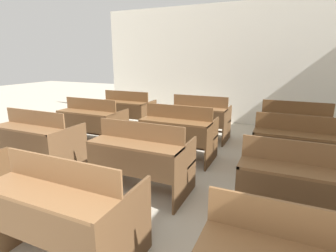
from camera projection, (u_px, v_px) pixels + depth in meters
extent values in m
cube|color=white|center=(228.00, 65.00, 6.90)|extent=(7.29, 0.06, 3.08)
cube|color=brown|center=(25.00, 204.00, 2.52)|extent=(0.03, 0.76, 0.73)
cube|color=brown|center=(127.00, 237.00, 2.06)|extent=(0.03, 0.76, 0.73)
cube|color=brown|center=(46.00, 194.00, 2.02)|extent=(1.19, 0.33, 0.03)
cube|color=brown|center=(32.00, 226.00, 1.92)|extent=(1.14, 0.02, 0.33)
cube|color=brown|center=(60.00, 171.00, 2.12)|extent=(1.19, 0.02, 0.23)
cube|color=brown|center=(87.00, 203.00, 2.47)|extent=(1.19, 0.34, 0.03)
cube|color=brown|center=(89.00, 227.00, 2.53)|extent=(1.14, 0.04, 0.04)
cube|color=brown|center=(315.00, 227.00, 1.42)|extent=(1.19, 0.02, 0.23)
cube|color=brown|center=(17.00, 142.00, 4.40)|extent=(0.03, 0.76, 0.73)
cube|color=brown|center=(70.00, 151.00, 3.94)|extent=(0.03, 0.76, 0.73)
cube|color=brown|center=(27.00, 128.00, 3.89)|extent=(1.19, 0.33, 0.03)
cube|color=brown|center=(19.00, 143.00, 3.80)|extent=(1.14, 0.02, 0.33)
cube|color=brown|center=(35.00, 118.00, 3.99)|extent=(1.19, 0.02, 0.23)
cube|color=brown|center=(52.00, 140.00, 4.34)|extent=(1.19, 0.34, 0.03)
cube|color=brown|center=(54.00, 155.00, 4.41)|extent=(1.14, 0.04, 0.04)
cube|color=brown|center=(107.00, 158.00, 3.67)|extent=(0.03, 0.76, 0.73)
cube|color=brown|center=(185.00, 173.00, 3.21)|extent=(0.03, 0.76, 0.73)
cube|color=brown|center=(134.00, 145.00, 3.16)|extent=(1.19, 0.33, 0.03)
cube|color=brown|center=(128.00, 163.00, 3.07)|extent=(1.14, 0.02, 0.33)
cube|color=brown|center=(140.00, 131.00, 3.26)|extent=(1.19, 0.02, 0.23)
cube|color=brown|center=(151.00, 157.00, 3.61)|extent=(1.19, 0.34, 0.03)
cube|color=brown|center=(151.00, 174.00, 3.68)|extent=(1.14, 0.04, 0.04)
cube|color=brown|center=(242.00, 184.00, 2.92)|extent=(0.03, 0.76, 0.73)
cube|color=brown|center=(305.00, 172.00, 2.41)|extent=(1.19, 0.33, 0.03)
cube|color=brown|center=(303.00, 197.00, 2.32)|extent=(1.14, 0.02, 0.33)
cube|color=brown|center=(306.00, 153.00, 2.51)|extent=(1.19, 0.02, 0.23)
cube|color=brown|center=(299.00, 183.00, 2.86)|extent=(1.19, 0.34, 0.03)
cube|color=brown|center=(296.00, 204.00, 2.93)|extent=(1.14, 0.04, 0.04)
cube|color=brown|center=(72.00, 124.00, 5.53)|extent=(0.03, 0.76, 0.73)
cube|color=brown|center=(118.00, 130.00, 5.08)|extent=(0.03, 0.76, 0.73)
cube|color=brown|center=(86.00, 112.00, 5.03)|extent=(1.19, 0.33, 0.03)
cube|color=brown|center=(81.00, 123.00, 4.94)|extent=(1.14, 0.02, 0.33)
cube|color=brown|center=(90.00, 104.00, 5.13)|extent=(1.19, 0.02, 0.23)
cube|color=brown|center=(101.00, 123.00, 5.48)|extent=(1.19, 0.34, 0.03)
cube|color=brown|center=(101.00, 135.00, 5.55)|extent=(1.14, 0.04, 0.04)
cube|color=#54381F|center=(150.00, 134.00, 4.81)|extent=(0.03, 0.76, 0.73)
cube|color=#54381F|center=(212.00, 143.00, 4.35)|extent=(0.03, 0.76, 0.73)
cube|color=brown|center=(175.00, 122.00, 4.30)|extent=(1.19, 0.33, 0.03)
cube|color=#54381F|center=(171.00, 134.00, 4.21)|extent=(1.14, 0.02, 0.33)
cube|color=brown|center=(178.00, 112.00, 4.41)|extent=(1.19, 0.02, 0.23)
cube|color=brown|center=(184.00, 133.00, 4.76)|extent=(1.19, 0.34, 0.03)
cube|color=#54381F|center=(183.00, 146.00, 4.82)|extent=(1.14, 0.04, 0.04)
cube|color=#53361E|center=(254.00, 149.00, 4.06)|extent=(0.03, 0.76, 0.73)
cube|color=brown|center=(299.00, 135.00, 3.55)|extent=(1.19, 0.33, 0.03)
cube|color=#53361E|center=(298.00, 151.00, 3.46)|extent=(1.14, 0.02, 0.33)
cube|color=brown|center=(300.00, 123.00, 3.66)|extent=(1.19, 0.02, 0.23)
cube|color=brown|center=(296.00, 147.00, 4.01)|extent=(1.19, 0.34, 0.03)
cube|color=#53361E|center=(294.00, 163.00, 4.07)|extent=(1.14, 0.04, 0.04)
cube|color=#54371E|center=(109.00, 113.00, 6.67)|extent=(0.03, 0.76, 0.73)
cube|color=#54371E|center=(149.00, 117.00, 6.21)|extent=(0.03, 0.76, 0.73)
cube|color=brown|center=(123.00, 102.00, 6.16)|extent=(1.19, 0.33, 0.03)
cube|color=#54371E|center=(119.00, 111.00, 6.07)|extent=(1.14, 0.02, 0.33)
cube|color=brown|center=(126.00, 96.00, 6.26)|extent=(1.19, 0.02, 0.23)
cube|color=brown|center=(133.00, 112.00, 6.61)|extent=(1.19, 0.34, 0.03)
cube|color=#54371E|center=(133.00, 122.00, 6.68)|extent=(1.14, 0.04, 0.04)
cube|color=brown|center=(175.00, 120.00, 5.92)|extent=(0.03, 0.76, 0.73)
cube|color=brown|center=(227.00, 125.00, 5.46)|extent=(0.03, 0.76, 0.73)
cube|color=brown|center=(198.00, 108.00, 5.41)|extent=(1.19, 0.33, 0.03)
cube|color=brown|center=(195.00, 118.00, 5.32)|extent=(1.14, 0.02, 0.33)
cube|color=brown|center=(200.00, 101.00, 5.52)|extent=(1.19, 0.02, 0.23)
cube|color=brown|center=(203.00, 119.00, 5.87)|extent=(1.19, 0.34, 0.03)
cube|color=brown|center=(203.00, 130.00, 5.93)|extent=(1.14, 0.04, 0.04)
cube|color=#52361D|center=(261.00, 129.00, 5.20)|extent=(0.03, 0.76, 0.73)
cube|color=#52361D|center=(329.00, 135.00, 4.74)|extent=(0.03, 0.76, 0.73)
cube|color=brown|center=(296.00, 116.00, 4.70)|extent=(1.19, 0.33, 0.03)
cube|color=#52361D|center=(295.00, 128.00, 4.61)|extent=(1.14, 0.02, 0.33)
cube|color=brown|center=(297.00, 108.00, 4.80)|extent=(1.19, 0.02, 0.23)
cube|color=brown|center=(293.00, 127.00, 5.15)|extent=(1.19, 0.34, 0.03)
cube|color=#52361D|center=(292.00, 140.00, 5.22)|extent=(1.14, 0.04, 0.04)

